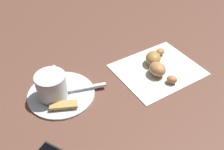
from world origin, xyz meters
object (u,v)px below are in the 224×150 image
at_px(croissant, 157,64).
at_px(napkin, 158,69).
at_px(espresso_cup, 52,85).
at_px(teaspoon, 65,91).
at_px(saucer, 61,93).
at_px(sugar_packet, 64,105).

bearing_deg(croissant, napkin, 110.48).
bearing_deg(napkin, croissant, -69.52).
height_order(espresso_cup, teaspoon, espresso_cup).
bearing_deg(teaspoon, napkin, 172.37).
bearing_deg(croissant, saucer, -7.26).
distance_m(teaspoon, sugar_packet, 0.04).
xyz_separation_m(teaspoon, sugar_packet, (0.02, 0.04, 0.00)).
xyz_separation_m(espresso_cup, napkin, (-0.26, 0.04, -0.03)).
relative_size(saucer, teaspoon, 1.07).
height_order(espresso_cup, napkin, espresso_cup).
distance_m(espresso_cup, croissant, 0.26).
distance_m(teaspoon, napkin, 0.23).
distance_m(saucer, napkin, 0.24).
bearing_deg(sugar_packet, teaspoon, 86.73).
xyz_separation_m(napkin, croissant, (0.00, -0.00, 0.02)).
bearing_deg(saucer, croissant, 172.74).
height_order(teaspoon, sugar_packet, teaspoon).
xyz_separation_m(espresso_cup, sugar_packet, (-0.01, 0.05, -0.02)).
bearing_deg(espresso_cup, sugar_packet, 98.23).
distance_m(espresso_cup, napkin, 0.26).
bearing_deg(teaspoon, saucer, -24.69).
xyz_separation_m(saucer, sugar_packet, (0.01, 0.04, 0.01)).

